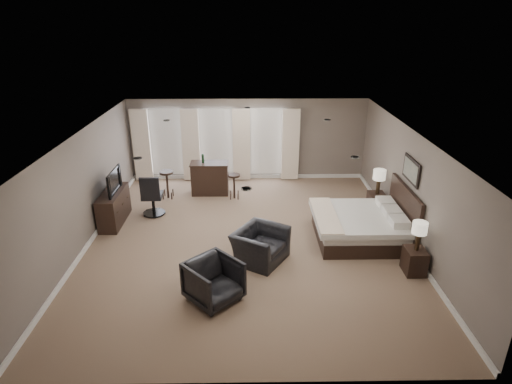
{
  "coord_description": "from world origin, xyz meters",
  "views": [
    {
      "loc": [
        0.05,
        -8.98,
        5.03
      ],
      "look_at": [
        0.2,
        0.4,
        1.1
      ],
      "focal_mm": 30.0,
      "sensor_mm": 36.0,
      "label": 1
    }
  ],
  "objects_px": {
    "armchair_near": "(260,240)",
    "armchair_far": "(214,280)",
    "bed": "(357,214)",
    "lamp_near": "(418,236)",
    "bar_counter": "(210,178)",
    "bar_stool_right": "(234,186)",
    "nightstand_far": "(376,203)",
    "dresser": "(114,207)",
    "desk_chair": "(152,195)",
    "bar_stool_left": "(167,185)",
    "nightstand_near": "(414,261)",
    "tv": "(111,190)",
    "lamp_far": "(379,182)"
  },
  "relations": [
    {
      "from": "lamp_far",
      "to": "dresser",
      "type": "distance_m",
      "value": 6.95
    },
    {
      "from": "bed",
      "to": "nightstand_near",
      "type": "height_order",
      "value": "bed"
    },
    {
      "from": "bed",
      "to": "desk_chair",
      "type": "height_order",
      "value": "bed"
    },
    {
      "from": "bed",
      "to": "lamp_near",
      "type": "xyz_separation_m",
      "value": [
        0.89,
        -1.45,
        0.19
      ]
    },
    {
      "from": "armchair_near",
      "to": "dresser",
      "type": "bearing_deg",
      "value": 94.74
    },
    {
      "from": "nightstand_far",
      "to": "bar_stool_right",
      "type": "distance_m",
      "value": 4.02
    },
    {
      "from": "lamp_far",
      "to": "armchair_far",
      "type": "xyz_separation_m",
      "value": [
        -4.1,
        -3.78,
        -0.45
      ]
    },
    {
      "from": "nightstand_far",
      "to": "nightstand_near",
      "type": "bearing_deg",
      "value": -90.0
    },
    {
      "from": "tv",
      "to": "bed",
      "type": "bearing_deg",
      "value": -99.48
    },
    {
      "from": "nightstand_near",
      "to": "armchair_near",
      "type": "distance_m",
      "value": 3.25
    },
    {
      "from": "lamp_near",
      "to": "dresser",
      "type": "height_order",
      "value": "lamp_near"
    },
    {
      "from": "bar_stool_left",
      "to": "armchair_far",
      "type": "bearing_deg",
      "value": -70.65
    },
    {
      "from": "desk_chair",
      "to": "armchair_near",
      "type": "bearing_deg",
      "value": 138.31
    },
    {
      "from": "dresser",
      "to": "armchair_far",
      "type": "bearing_deg",
      "value": -49.79
    },
    {
      "from": "nightstand_near",
      "to": "armchair_far",
      "type": "height_order",
      "value": "armchair_far"
    },
    {
      "from": "nightstand_near",
      "to": "desk_chair",
      "type": "height_order",
      "value": "desk_chair"
    },
    {
      "from": "tv",
      "to": "bar_stool_right",
      "type": "xyz_separation_m",
      "value": [
        3.05,
        1.5,
        -0.54
      ]
    },
    {
      "from": "dresser",
      "to": "desk_chair",
      "type": "height_order",
      "value": "desk_chair"
    },
    {
      "from": "armchair_far",
      "to": "bar_stool_right",
      "type": "distance_m",
      "value": 4.85
    },
    {
      "from": "armchair_near",
      "to": "armchair_far",
      "type": "height_order",
      "value": "armchair_near"
    },
    {
      "from": "nightstand_far",
      "to": "dresser",
      "type": "xyz_separation_m",
      "value": [
        -6.92,
        -0.44,
        0.14
      ]
    },
    {
      "from": "armchair_near",
      "to": "bar_stool_right",
      "type": "height_order",
      "value": "armchair_near"
    },
    {
      "from": "dresser",
      "to": "desk_chair",
      "type": "bearing_deg",
      "value": 26.54
    },
    {
      "from": "dresser",
      "to": "nightstand_near",
      "type": "bearing_deg",
      "value": -19.55
    },
    {
      "from": "nightstand_far",
      "to": "desk_chair",
      "type": "xyz_separation_m",
      "value": [
        -6.01,
        0.01,
        0.29
      ]
    },
    {
      "from": "lamp_near",
      "to": "armchair_near",
      "type": "distance_m",
      "value": 3.27
    },
    {
      "from": "lamp_near",
      "to": "armchair_near",
      "type": "height_order",
      "value": "lamp_near"
    },
    {
      "from": "bar_stool_left",
      "to": "bar_stool_right",
      "type": "distance_m",
      "value": 1.95
    },
    {
      "from": "dresser",
      "to": "armchair_far",
      "type": "relative_size",
      "value": 1.59
    },
    {
      "from": "tv",
      "to": "bar_stool_left",
      "type": "bearing_deg",
      "value": -34.99
    },
    {
      "from": "nightstand_far",
      "to": "tv",
      "type": "bearing_deg",
      "value": -176.34
    },
    {
      "from": "bed",
      "to": "armchair_near",
      "type": "relative_size",
      "value": 1.89
    },
    {
      "from": "desk_chair",
      "to": "nightstand_near",
      "type": "bearing_deg",
      "value": 152.47
    },
    {
      "from": "armchair_far",
      "to": "bar_counter",
      "type": "height_order",
      "value": "bar_counter"
    },
    {
      "from": "bed",
      "to": "nightstand_near",
      "type": "xyz_separation_m",
      "value": [
        0.89,
        -1.45,
        -0.39
      ]
    },
    {
      "from": "desk_chair",
      "to": "nightstand_far",
      "type": "bearing_deg",
      "value": 178.2
    },
    {
      "from": "nightstand_near",
      "to": "armchair_near",
      "type": "xyz_separation_m",
      "value": [
        -3.2,
        0.55,
        0.21
      ]
    },
    {
      "from": "armchair_near",
      "to": "armchair_far",
      "type": "bearing_deg",
      "value": 179.58
    },
    {
      "from": "tv",
      "to": "armchair_far",
      "type": "distance_m",
      "value": 4.39
    },
    {
      "from": "lamp_near",
      "to": "bed",
      "type": "bearing_deg",
      "value": 121.54
    },
    {
      "from": "armchair_near",
      "to": "desk_chair",
      "type": "relative_size",
      "value": 0.96
    },
    {
      "from": "armchair_far",
      "to": "bar_counter",
      "type": "relative_size",
      "value": 0.81
    },
    {
      "from": "lamp_near",
      "to": "bar_stool_right",
      "type": "relative_size",
      "value": 0.84
    },
    {
      "from": "bed",
      "to": "lamp_far",
      "type": "relative_size",
      "value": 3.08
    },
    {
      "from": "bar_stool_right",
      "to": "lamp_near",
      "type": "bearing_deg",
      "value": -45.66
    },
    {
      "from": "lamp_far",
      "to": "armchair_far",
      "type": "relative_size",
      "value": 0.75
    },
    {
      "from": "armchair_far",
      "to": "nightstand_near",
      "type": "bearing_deg",
      "value": -31.46
    },
    {
      "from": "bar_stool_right",
      "to": "desk_chair",
      "type": "relative_size",
      "value": 0.65
    },
    {
      "from": "bar_counter",
      "to": "bar_stool_right",
      "type": "relative_size",
      "value": 1.51
    },
    {
      "from": "bed",
      "to": "bar_stool_left",
      "type": "height_order",
      "value": "bed"
    }
  ]
}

